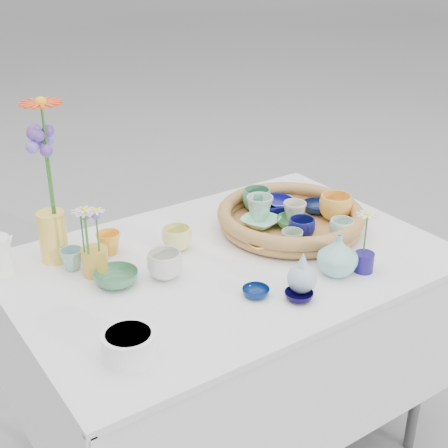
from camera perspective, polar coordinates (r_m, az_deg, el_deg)
wicker_tray at (r=2.02m, az=6.10°, el=0.53°), size 0.47×0.47×0.08m
tray_ceramic_0 at (r=2.10m, az=4.66°, el=1.65°), size 0.15×0.15×0.04m
tray_ceramic_1 at (r=2.12m, az=8.55°, el=1.51°), size 0.13×0.13×0.03m
tray_ceramic_2 at (r=2.06m, az=10.16°, el=1.52°), size 0.12×0.12×0.08m
tray_ceramic_3 at (r=1.99m, az=6.40°, el=0.09°), size 0.14×0.14×0.04m
tray_ceramic_4 at (r=1.86m, az=6.22°, el=-1.48°), size 0.08×0.08×0.06m
tray_ceramic_5 at (r=2.00m, az=3.35°, el=0.20°), size 0.15×0.15×0.03m
tray_ceramic_6 at (r=2.03m, az=3.28°, el=1.48°), size 0.12×0.12×0.08m
tray_ceramic_7 at (r=2.03m, az=6.46°, el=1.07°), size 0.08×0.08×0.07m
tray_ceramic_8 at (r=2.15m, az=5.30°, el=1.92°), size 0.13×0.13×0.02m
tray_ceramic_9 at (r=1.93m, az=7.11°, el=-0.41°), size 0.10×0.10×0.07m
tray_ceramic_10 at (r=1.87m, az=3.37°, el=-1.79°), size 0.10×0.10×0.02m
tray_ceramic_11 at (r=1.94m, az=10.72°, el=-0.46°), size 0.10×0.10×0.06m
tray_ceramic_12 at (r=2.10m, az=3.00°, el=2.24°), size 0.10×0.10×0.08m
loose_ceramic_0 at (r=1.89m, az=-10.48°, el=-1.72°), size 0.10×0.10×0.07m
loose_ceramic_1 at (r=1.89m, az=-4.33°, el=-1.33°), size 0.10×0.10×0.07m
loose_ceramic_2 at (r=1.74m, az=-9.84°, el=-4.89°), size 0.13×0.13×0.04m
loose_ceramic_3 at (r=1.74m, az=-5.45°, el=-3.75°), size 0.12×0.12×0.08m
loose_ceramic_4 at (r=1.66m, az=2.92°, el=-6.25°), size 0.08×0.08×0.02m
loose_ceramic_5 at (r=1.83m, az=-13.73°, el=-3.14°), size 0.09×0.09×0.06m
loose_ceramic_6 at (r=1.66m, az=6.86°, el=-6.55°), size 0.09×0.09×0.02m
fluted_bowl at (r=1.45m, az=-8.68°, el=-10.90°), size 0.13×0.13×0.07m
bud_vase_paleblue at (r=1.67m, az=7.17°, el=-4.35°), size 0.08×0.08×0.12m
bud_vase_seafoam at (r=1.77m, az=10.37°, el=-2.77°), size 0.15×0.15×0.12m
bud_vase_cobalt at (r=1.81m, az=12.67°, el=-3.41°), size 0.07×0.07×0.06m
single_daisy at (r=1.79m, az=12.82°, el=-0.79°), size 0.08×0.08×0.13m
tall_vase_yellow at (r=1.87m, az=-15.36°, el=-1.11°), size 0.10×0.10×0.15m
gerbera at (r=1.77m, az=-15.77°, el=5.61°), size 0.17×0.17×0.34m
hydrangea at (r=1.79m, az=-15.73°, el=4.04°), size 0.09×0.09×0.30m
daisy_cup at (r=1.79m, az=-11.70°, el=-3.37°), size 0.08×0.08×0.08m
daisy_posy at (r=1.72m, az=-12.19°, el=-0.17°), size 0.10×0.10×0.15m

